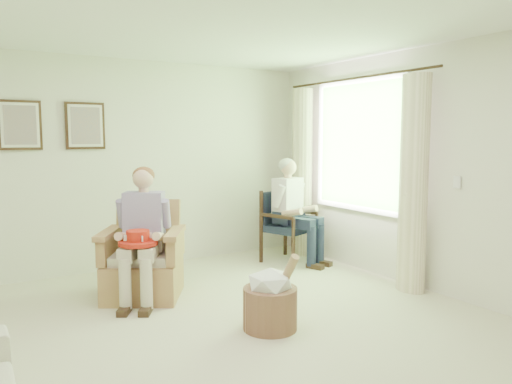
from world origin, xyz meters
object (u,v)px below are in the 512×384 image
wicker_armchair (142,267)px  person_dark (292,204)px  wood_armchair (286,223)px  red_hat (138,240)px  hatbox (270,299)px  person_wicker (145,225)px

wicker_armchair → person_dark: size_ratio=0.73×
wood_armchair → red_hat: bearing=179.2°
wicker_armchair → wood_armchair: (2.14, 0.48, 0.19)m
person_dark → hatbox: person_dark is taller
person_wicker → red_hat: (-0.13, -0.17, -0.10)m
person_dark → red_hat: size_ratio=3.57×
person_wicker → hatbox: size_ratio=1.92×
wood_armchair → person_wicker: person_wicker is taller
wicker_armchair → person_dark: bearing=39.7°
person_dark → hatbox: bearing=-149.9°
wood_armchair → person_dark: (-0.00, -0.15, 0.28)m
wicker_armchair → red_hat: (-0.13, -0.30, 0.35)m
red_hat → hatbox: size_ratio=0.55×
person_wicker → red_hat: person_wicker is taller
person_wicker → wicker_armchair: bearing=121.1°
wicker_armchair → wood_armchair: size_ratio=1.06×
wicker_armchair → person_wicker: bearing=-58.9°
wicker_armchair → person_dark: (2.14, 0.32, 0.47)m
wicker_armchair → wood_armchair: bearing=43.7°
person_dark → red_hat: 2.37m
wood_armchair → hatbox: size_ratio=1.34×
wood_armchair → hatbox: 2.45m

